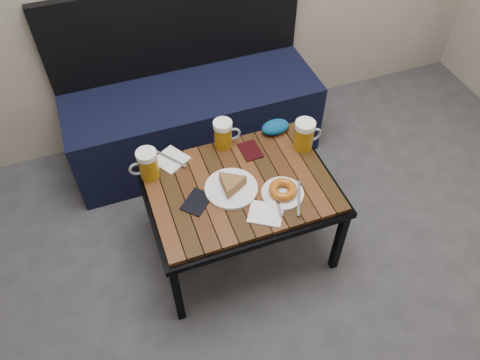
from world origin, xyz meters
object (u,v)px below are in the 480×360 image
object	(u,v)px
beer_mug_right	(305,135)
passport_burgundy	(250,151)
plate_pie	(231,186)
knit_pouch	(275,127)
cafe_table	(240,191)
beer_mug_left	(148,164)
plate_bagel	(283,191)
beer_mug_centre	(224,134)
passport_navy	(197,202)
bench	(193,113)

from	to	relation	value
beer_mug_right	passport_burgundy	xyz separation A→B (m)	(-0.25, 0.06, -0.07)
plate_pie	knit_pouch	bearing A→B (deg)	40.45
beer_mug_right	knit_pouch	distance (m)	0.17
passport_burgundy	plate_pie	bearing A→B (deg)	-131.70
cafe_table	plate_pie	world-z (taller)	plate_pie
cafe_table	beer_mug_left	distance (m)	0.43
plate_pie	plate_bagel	xyz separation A→B (m)	(0.20, -0.10, -0.00)
beer_mug_centre	passport_navy	distance (m)	0.37
bench	plate_bagel	distance (m)	0.92
bench	plate_bagel	bearing A→B (deg)	-79.30
bench	plate_bagel	xyz separation A→B (m)	(0.17, -0.88, 0.22)
beer_mug_right	passport_navy	xyz separation A→B (m)	(-0.57, -0.15, -0.07)
bench	beer_mug_right	world-z (taller)	bench
beer_mug_centre	beer_mug_right	bearing A→B (deg)	-17.44
beer_mug_centre	bench	bearing A→B (deg)	97.43
bench	plate_pie	size ratio (longest dim) A/B	6.02
beer_mug_left	beer_mug_centre	xyz separation A→B (m)	(0.38, 0.07, -0.00)
bench	cafe_table	size ratio (longest dim) A/B	1.67
beer_mug_left	knit_pouch	bearing A→B (deg)	-170.55
beer_mug_centre	passport_burgundy	distance (m)	0.15
plate_bagel	plate_pie	bearing A→B (deg)	153.16
bench	beer_mug_centre	world-z (taller)	bench
cafe_table	passport_navy	xyz separation A→B (m)	(-0.21, -0.03, 0.05)
beer_mug_right	plate_bagel	world-z (taller)	beer_mug_right
plate_bagel	passport_burgundy	bearing A→B (deg)	97.05
beer_mug_left	plate_bagel	size ratio (longest dim) A/B	0.63
bench	passport_navy	distance (m)	0.84
plate_pie	passport_burgundy	xyz separation A→B (m)	(0.16, 0.19, -0.02)
beer_mug_left	beer_mug_centre	size ratio (longest dim) A/B	1.03
cafe_table	plate_bagel	world-z (taller)	plate_bagel
beer_mug_centre	knit_pouch	distance (m)	0.27
beer_mug_centre	beer_mug_right	size ratio (longest dim) A/B	0.94
plate_pie	passport_navy	world-z (taller)	plate_pie
beer_mug_right	cafe_table	bearing A→B (deg)	-161.30
beer_mug_right	passport_navy	bearing A→B (deg)	-164.51
beer_mug_right	passport_burgundy	bearing A→B (deg)	167.34
cafe_table	beer_mug_left	xyz separation A→B (m)	(-0.36, 0.19, 0.12)
plate_bagel	beer_mug_right	bearing A→B (deg)	48.59
bench	passport_burgundy	distance (m)	0.63
cafe_table	beer_mug_centre	distance (m)	0.28
beer_mug_left	plate_pie	distance (m)	0.38
knit_pouch	beer_mug_centre	bearing A→B (deg)	-179.95
bench	beer_mug_right	xyz separation A→B (m)	(0.38, -0.64, 0.28)
plate_pie	passport_burgundy	size ratio (longest dim) A/B	1.88
cafe_table	beer_mug_left	world-z (taller)	beer_mug_left
plate_pie	beer_mug_left	bearing A→B (deg)	147.17
cafe_table	passport_burgundy	bearing A→B (deg)	56.47
cafe_table	passport_navy	size ratio (longest dim) A/B	6.33
passport_navy	passport_burgundy	size ratio (longest dim) A/B	1.07
beer_mug_left	beer_mug_right	distance (m)	0.73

